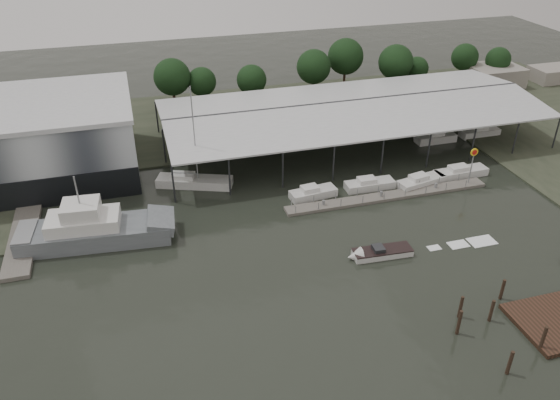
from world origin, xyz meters
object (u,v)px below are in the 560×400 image
object	(u,v)px
shell_fuel_sign	(473,159)
white_sailboat	(193,181)
grey_trawler	(96,229)
speedboat_underway	(377,253)

from	to	relation	value
shell_fuel_sign	white_sailboat	bearing A→B (deg)	164.08
grey_trawler	white_sailboat	distance (m)	16.12
shell_fuel_sign	grey_trawler	size ratio (longest dim) A/B	0.31
grey_trawler	speedboat_underway	bearing A→B (deg)	-16.18
grey_trawler	speedboat_underway	distance (m)	32.05
white_sailboat	shell_fuel_sign	bearing A→B (deg)	5.13
grey_trawler	speedboat_underway	xyz separation A→B (m)	(29.82, -11.70, -1.19)
white_sailboat	grey_trawler	bearing A→B (deg)	-120.41
grey_trawler	speedboat_underway	world-z (taller)	grey_trawler
shell_fuel_sign	speedboat_underway	distance (m)	22.33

